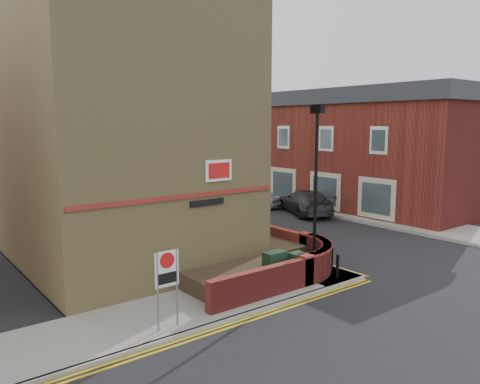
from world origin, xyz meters
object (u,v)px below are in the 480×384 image
at_px(zone_sign, 167,275).
at_px(silver_car_near, 199,207).
at_px(lamppost, 316,190).
at_px(utility_cabinet_large, 274,268).

relative_size(zone_sign, silver_car_near, 0.51).
bearing_deg(silver_car_near, zone_sign, -123.80).
bearing_deg(zone_sign, lamppost, 6.07).
distance_m(lamppost, silver_car_near, 12.74).
relative_size(lamppost, zone_sign, 2.86).
bearing_deg(zone_sign, utility_cabinet_large, 9.69).
bearing_deg(utility_cabinet_large, lamppost, -3.01).
relative_size(lamppost, silver_car_near, 1.46).
height_order(zone_sign, silver_car_near, zone_sign).
relative_size(utility_cabinet_large, silver_car_near, 0.28).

